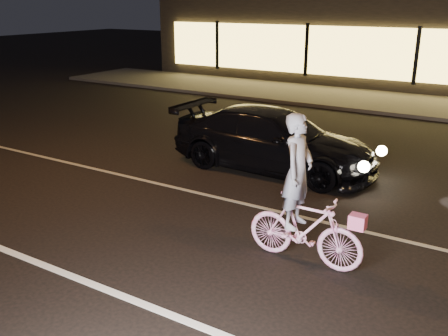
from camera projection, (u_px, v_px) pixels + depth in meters
The scene contains 7 objects.
ground at pixel (198, 252), 7.55m from camera, with size 90.00×90.00×0.00m, color black.
lane_stripe_near at pixel (131, 299), 6.34m from camera, with size 60.00×0.12×0.01m, color silver.
lane_stripe_far at pixel (259, 207), 9.16m from camera, with size 60.00×0.10×0.01m, color gray.
sidewalk at pixel (401, 104), 18.03m from camera, with size 30.00×4.00×0.12m, color #383533.
storefront at pixel (438, 35), 22.18m from camera, with size 25.40×8.42×4.20m.
cyclist at pixel (303, 212), 7.04m from camera, with size 1.73×0.60×2.18m.
sedan at pixel (274, 140), 11.04m from camera, with size 4.66×1.92×1.35m.
Camera 1 is at (3.87, -5.54, 3.62)m, focal length 40.00 mm.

